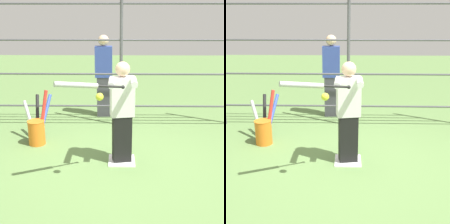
{
  "view_description": "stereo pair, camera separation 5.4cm",
  "coord_description": "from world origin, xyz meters",
  "views": [
    {
      "loc": [
        0.08,
        4.32,
        2.2
      ],
      "look_at": [
        0.14,
        0.27,
        0.88
      ],
      "focal_mm": 50.0,
      "sensor_mm": 36.0,
      "label": 1
    },
    {
      "loc": [
        0.03,
        4.32,
        2.2
      ],
      "look_at": [
        0.14,
        0.27,
        0.88
      ],
      "focal_mm": 50.0,
      "sensor_mm": 36.0,
      "label": 2
    }
  ],
  "objects": [
    {
      "name": "ground_plane",
      "position": [
        0.0,
        0.0,
        0.0
      ],
      "size": [
        24.0,
        24.0,
        0.0
      ],
      "primitive_type": "plane",
      "color": "#608447"
    },
    {
      "name": "home_plate",
      "position": [
        0.0,
        0.0,
        0.01
      ],
      "size": [
        0.4,
        0.4,
        0.02
      ],
      "color": "white",
      "rests_on": "ground"
    },
    {
      "name": "fence_backstop",
      "position": [
        0.0,
        -1.6,
        1.36
      ],
      "size": [
        5.07,
        0.06,
        2.72
      ],
      "color": "#4C4C51",
      "rests_on": "ground"
    },
    {
      "name": "batter",
      "position": [
        0.0,
        0.02,
        0.83
      ],
      "size": [
        0.39,
        0.56,
        1.53
      ],
      "color": "black",
      "rests_on": "ground"
    },
    {
      "name": "baseball_bat_swinging",
      "position": [
        0.49,
        0.67,
        1.35
      ],
      "size": [
        0.85,
        0.47,
        0.19
      ],
      "color": "black"
    },
    {
      "name": "softball_in_flight",
      "position": [
        0.29,
        0.68,
        1.21
      ],
      "size": [
        0.1,
        0.1,
        0.1
      ],
      "color": "yellow"
    },
    {
      "name": "bat_bucket",
      "position": [
        1.45,
        -0.69,
        0.26
      ],
      "size": [
        0.53,
        0.8,
        0.91
      ],
      "color": "orange",
      "rests_on": "ground"
    },
    {
      "name": "bystander_behind_fence",
      "position": [
        0.36,
        -2.19,
        0.9
      ],
      "size": [
        0.36,
        0.22,
        1.74
      ],
      "color": "#3F3F47",
      "rests_on": "ground"
    }
  ]
}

